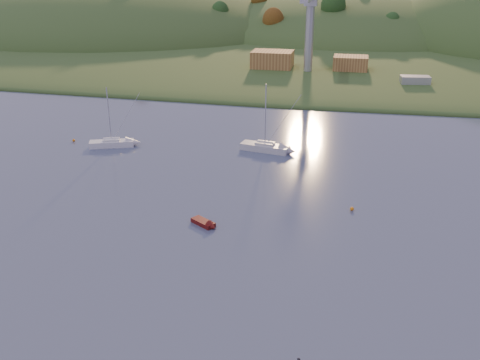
# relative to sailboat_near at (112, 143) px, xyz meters

# --- Properties ---
(far_shore) EXTENTS (620.00, 220.00, 1.50)m
(far_shore) POSITION_rel_sailboat_near_xyz_m (25.96, 171.35, -0.69)
(far_shore) COLOR #2A4C1E
(far_shore) RESTS_ON ground
(shore_slope) EXTENTS (640.00, 150.00, 7.00)m
(shore_slope) POSITION_rel_sailboat_near_xyz_m (25.96, 106.35, -0.69)
(shore_slope) COLOR #2A4C1E
(shore_slope) RESTS_ON ground
(hill_left) EXTENTS (170.00, 140.00, 44.00)m
(hill_left) POSITION_rel_sailboat_near_xyz_m (-64.04, 141.35, -0.69)
(hill_left) COLOR #2A4C1E
(hill_left) RESTS_ON ground
(hill_center) EXTENTS (140.00, 120.00, 36.00)m
(hill_center) POSITION_rel_sailboat_near_xyz_m (35.96, 151.35, -0.69)
(hill_center) COLOR #2A4C1E
(hill_center) RESTS_ON ground
(hillside_trees) EXTENTS (280.00, 50.00, 32.00)m
(hillside_trees) POSITION_rel_sailboat_near_xyz_m (25.96, 126.35, -0.69)
(hillside_trees) COLOR #1E4B1A
(hillside_trees) RESTS_ON ground
(wharf) EXTENTS (42.00, 16.00, 2.40)m
(wharf) POSITION_rel_sailboat_near_xyz_m (30.96, 63.35, 0.51)
(wharf) COLOR slate
(wharf) RESTS_ON ground
(shed_west) EXTENTS (11.00, 8.00, 4.80)m
(shed_west) POSITION_rel_sailboat_near_xyz_m (17.96, 64.35, 4.11)
(shed_west) COLOR #955E31
(shed_west) RESTS_ON wharf
(shed_east) EXTENTS (9.00, 7.00, 4.00)m
(shed_east) POSITION_rel_sailboat_near_xyz_m (38.96, 65.35, 3.71)
(shed_east) COLOR #955E31
(shed_east) RESTS_ON wharf
(dock_crane) EXTENTS (3.20, 28.00, 20.30)m
(dock_crane) POSITION_rel_sailboat_near_xyz_m (27.96, 59.74, 16.48)
(dock_crane) COLOR #B7B7BC
(dock_crane) RESTS_ON wharf
(sailboat_near) EXTENTS (7.83, 4.75, 10.43)m
(sailboat_near) POSITION_rel_sailboat_near_xyz_m (0.00, 0.00, 0.00)
(sailboat_near) COLOR white
(sailboat_near) RESTS_ON ground
(sailboat_far) EXTENTS (8.58, 3.95, 11.48)m
(sailboat_far) POSITION_rel_sailboat_near_xyz_m (26.47, 3.38, 0.05)
(sailboat_far) COLOR silver
(sailboat_far) RESTS_ON ground
(red_tender) EXTENTS (3.91, 3.17, 1.30)m
(red_tender) POSITION_rel_sailboat_near_xyz_m (24.32, -25.63, -0.42)
(red_tender) COLOR #570F0C
(red_tender) RESTS_ON ground
(work_vessel) EXTENTS (16.61, 7.60, 4.13)m
(work_vessel) POSITION_rel_sailboat_near_xyz_m (54.73, 53.31, 0.78)
(work_vessel) COLOR slate
(work_vessel) RESTS_ON ground
(buoy_1) EXTENTS (0.50, 0.50, 0.50)m
(buoy_1) POSITION_rel_sailboat_near_xyz_m (41.48, -17.34, -0.44)
(buoy_1) COLOR orange
(buoy_1) RESTS_ON ground
(buoy_2) EXTENTS (0.50, 0.50, 0.50)m
(buoy_2) POSITION_rel_sailboat_near_xyz_m (-7.81, 1.03, -0.44)
(buoy_2) COLOR orange
(buoy_2) RESTS_ON ground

